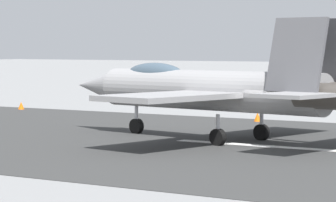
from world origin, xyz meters
The scene contains 5 objects.
ground_plane centered at (0.00, 0.00, 0.00)m, with size 400.00×400.00×0.00m, color gray.
runway_strip centered at (-0.02, 0.00, 0.01)m, with size 240.00×26.00×0.02m.
fighter_jet centered at (3.81, -0.91, 2.41)m, with size 17.32×14.33×5.61m.
marker_cone_mid centered at (6.93, -11.54, 0.28)m, with size 0.44×0.44×0.55m, color orange.
marker_cone_far centered at (25.43, -11.54, 0.28)m, with size 0.44×0.44×0.55m, color orange.
Camera 1 is at (-18.10, 35.73, 4.39)m, focal length 98.01 mm.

